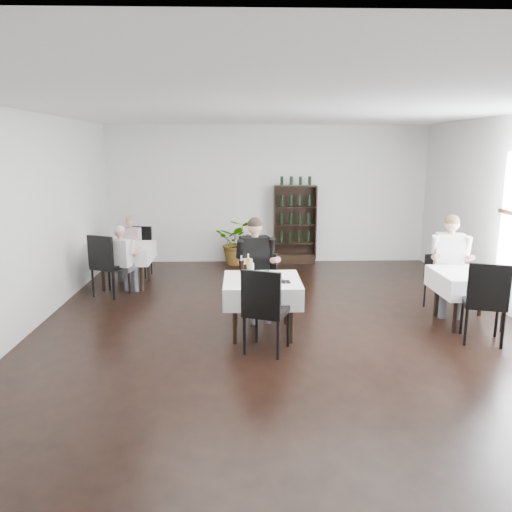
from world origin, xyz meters
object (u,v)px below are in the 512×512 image
at_px(potted_tree, 238,242).
at_px(diner_main, 256,260).
at_px(wine_shelf, 295,225).
at_px(main_table, 262,290).

bearing_deg(potted_tree, diner_main, -85.37).
xyz_separation_m(wine_shelf, potted_tree, (-1.24, -0.11, -0.34)).
relative_size(wine_shelf, main_table, 1.70).
bearing_deg(wine_shelf, main_table, -101.78).
relative_size(wine_shelf, diner_main, 1.16).
bearing_deg(potted_tree, main_table, -85.31).
relative_size(main_table, diner_main, 0.68).
height_order(main_table, diner_main, diner_main).
bearing_deg(wine_shelf, diner_main, -104.81).
distance_m(potted_tree, diner_main, 3.55).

